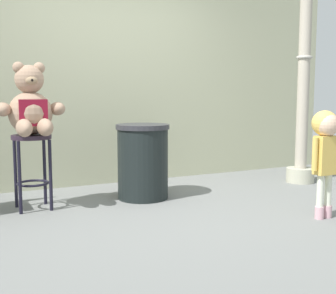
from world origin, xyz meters
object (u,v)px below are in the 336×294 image
bar_stool_with_teddy (32,157)px  child_walking (326,140)px  teddy_bear (31,108)px  trash_bin (143,161)px  lamppost (303,99)px

bar_stool_with_teddy → child_walking: size_ratio=0.75×
teddy_bear → bar_stool_with_teddy: bearing=90.0°
teddy_bear → trash_bin: (1.12, -0.03, -0.57)m
teddy_bear → child_walking: teddy_bear is taller
teddy_bear → trash_bin: 1.26m
bar_stool_with_teddy → child_walking: child_walking is taller
bar_stool_with_teddy → trash_bin: bearing=-3.3°
bar_stool_with_teddy → lamppost: size_ratio=0.27×
teddy_bear → lamppost: bearing=-2.2°
trash_bin → teddy_bear: bearing=178.3°
bar_stool_with_teddy → trash_bin: (1.12, -0.06, -0.11)m
bar_stool_with_teddy → lamppost: bearing=-2.7°
lamppost → teddy_bear: bearing=177.8°
bar_stool_with_teddy → teddy_bear: teddy_bear is taller
teddy_bear → trash_bin: size_ratio=0.86×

